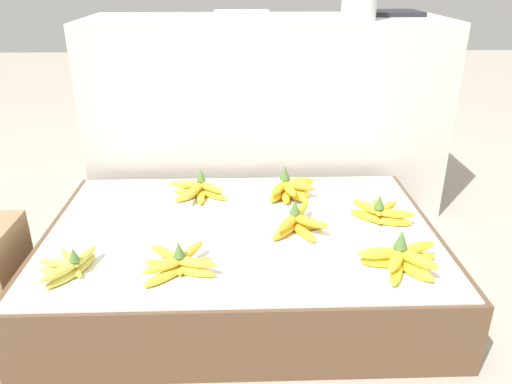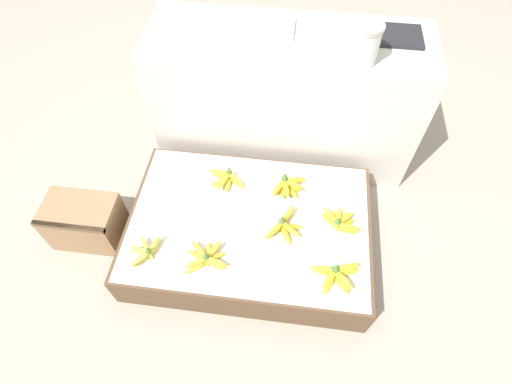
{
  "view_description": "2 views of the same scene",
  "coord_description": "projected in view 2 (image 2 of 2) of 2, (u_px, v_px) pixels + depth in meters",
  "views": [
    {
      "loc": [
        -0.0,
        -1.36,
        0.96
      ],
      "look_at": [
        0.04,
        0.04,
        0.32
      ],
      "focal_mm": 35.0,
      "sensor_mm": 36.0,
      "label": 1
    },
    {
      "loc": [
        0.16,
        -1.02,
        1.91
      ],
      "look_at": [
        0.03,
        0.06,
        0.39
      ],
      "focal_mm": 28.0,
      "sensor_mm": 36.0,
      "label": 2
    }
  ],
  "objects": [
    {
      "name": "wooden_crate",
      "position": [
        85.0,
        222.0,
        2.07
      ],
      "size": [
        0.36,
        0.23,
        0.27
      ],
      "color": "#997551",
      "rests_on": "ground_plane"
    },
    {
      "name": "banana_bunch_middle_midright",
      "position": [
        284.0,
        225.0,
        1.92
      ],
      "size": [
        0.19,
        0.21,
        0.1
      ],
      "color": "gold",
      "rests_on": "display_platform"
    },
    {
      "name": "banana_bunch_back_midright",
      "position": [
        287.0,
        186.0,
        2.06
      ],
      "size": [
        0.18,
        0.15,
        0.11
      ],
      "color": "gold",
      "rests_on": "display_platform"
    },
    {
      "name": "banana_bunch_middle_right",
      "position": [
        340.0,
        221.0,
        1.93
      ],
      "size": [
        0.19,
        0.13,
        0.1
      ],
      "color": "gold",
      "rests_on": "display_platform"
    },
    {
      "name": "foam_tray_white",
      "position": [
        271.0,
        27.0,
        1.96
      ],
      "size": [
        0.22,
        0.19,
        0.02
      ],
      "color": "white",
      "rests_on": "back_vendor_table"
    },
    {
      "name": "banana_bunch_back_midleft",
      "position": [
        227.0,
        178.0,
        2.09
      ],
      "size": [
        0.21,
        0.15,
        0.1
      ],
      "color": "gold",
      "rests_on": "display_platform"
    },
    {
      "name": "banana_bunch_front_right",
      "position": [
        335.0,
        275.0,
        1.77
      ],
      "size": [
        0.23,
        0.17,
        0.11
      ],
      "color": "yellow",
      "rests_on": "display_platform"
    },
    {
      "name": "foam_tray_dark",
      "position": [
        395.0,
        35.0,
        1.92
      ],
      "size": [
        0.26,
        0.19,
        0.02
      ],
      "color": "#232328",
      "rests_on": "back_vendor_table"
    },
    {
      "name": "banana_bunch_front_midleft",
      "position": [
        206.0,
        258.0,
        1.82
      ],
      "size": [
        0.2,
        0.19,
        0.1
      ],
      "color": "gold",
      "rests_on": "display_platform"
    },
    {
      "name": "ground_plane",
      "position": [
        250.0,
        242.0,
        2.15
      ],
      "size": [
        10.0,
        10.0,
        0.0
      ],
      "primitive_type": "plane",
      "color": "#A89E8E"
    },
    {
      "name": "back_vendor_table",
      "position": [
        285.0,
        99.0,
        2.24
      ],
      "size": [
        1.43,
        0.49,
        0.78
      ],
      "color": "beige",
      "rests_on": "ground_plane"
    },
    {
      "name": "glass_jar",
      "position": [
        365.0,
        44.0,
        1.74
      ],
      "size": [
        0.13,
        0.13,
        0.18
      ],
      "color": "silver",
      "rests_on": "back_vendor_table"
    },
    {
      "name": "banana_bunch_front_left",
      "position": [
        146.0,
        251.0,
        1.85
      ],
      "size": [
        0.14,
        0.18,
        0.08
      ],
      "color": "gold",
      "rests_on": "display_platform"
    },
    {
      "name": "display_platform",
      "position": [
        249.0,
        232.0,
        2.06
      ],
      "size": [
        1.2,
        0.82,
        0.22
      ],
      "color": "brown",
      "rests_on": "ground_plane"
    }
  ]
}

